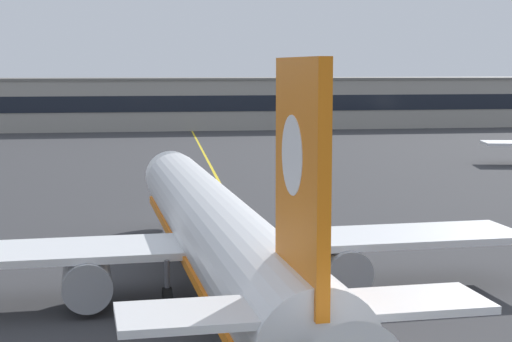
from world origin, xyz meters
TOP-DOWN VIEW (x-y plane):
  - taxiway_centreline at (0.00, 30.00)m, footprint 7.12×179.88m
  - airliner_foreground at (-3.97, 9.36)m, footprint 32.21×41.51m
  - safety_cone_by_nose_gear at (-3.50, 25.47)m, footprint 0.44×0.44m
  - terminal_building at (-6.72, 122.21)m, footprint 151.75×12.40m

SIDE VIEW (x-z plane):
  - taxiway_centreline at x=0.00m, z-range 0.00..0.01m
  - safety_cone_by_nose_gear at x=-3.50m, z-range -0.02..0.53m
  - airliner_foreground at x=-3.97m, z-range -2.46..9.19m
  - terminal_building at x=-6.72m, z-range 0.01..9.31m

